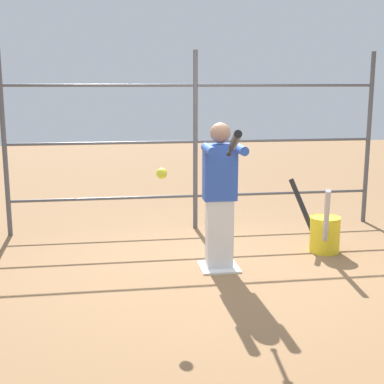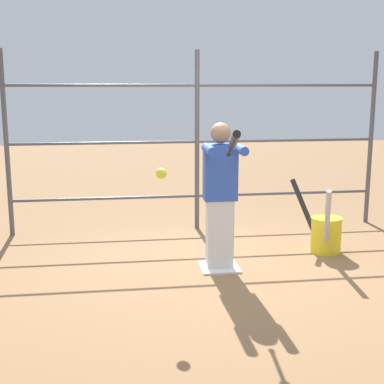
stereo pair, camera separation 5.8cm
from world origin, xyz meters
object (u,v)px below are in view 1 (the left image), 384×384
(bat_bucket, at_px, (324,232))
(baseball_bat_swinging, at_px, (234,143))
(batter, at_px, (220,192))
(softball_in_flight, at_px, (162,173))

(bat_bucket, bearing_deg, baseball_bat_swinging, 42.46)
(batter, xyz_separation_m, bat_bucket, (-1.29, -0.38, -0.59))
(baseball_bat_swinging, height_order, softball_in_flight, baseball_bat_swinging)
(batter, distance_m, baseball_bat_swinging, 1.04)
(batter, height_order, bat_bucket, batter)
(baseball_bat_swinging, height_order, bat_bucket, baseball_bat_swinging)
(baseball_bat_swinging, xyz_separation_m, bat_bucket, (-1.35, -1.23, -1.18))
(baseball_bat_swinging, bearing_deg, bat_bucket, -137.54)
(batter, height_order, baseball_bat_swinging, baseball_bat_swinging)
(batter, relative_size, baseball_bat_swinging, 1.89)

